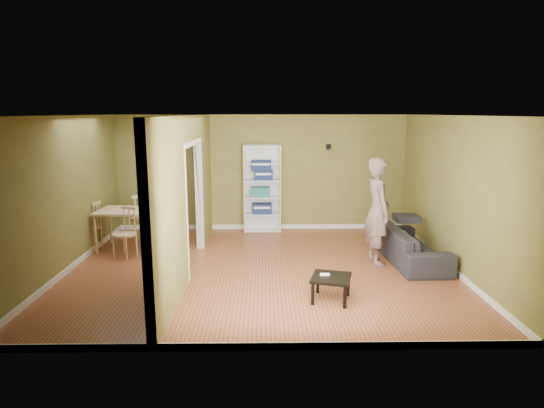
{
  "coord_description": "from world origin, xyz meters",
  "views": [
    {
      "loc": [
        0.08,
        -7.46,
        2.65
      ],
      "look_at": [
        0.2,
        0.2,
        1.1
      ],
      "focal_mm": 30.0,
      "sensor_mm": 36.0,
      "label": 1
    }
  ],
  "objects": [
    {
      "name": "person",
      "position": [
        2.06,
        0.3,
        1.11
      ],
      "size": [
        0.87,
        0.72,
        2.22
      ],
      "primitive_type": "imported",
      "rotation": [
        0.0,
        0.0,
        1.68
      ],
      "color": "slate",
      "rests_on": "ground"
    },
    {
      "name": "paper_box_navy_c",
      "position": [
        0.0,
        2.56,
        1.51
      ],
      "size": [
        0.44,
        0.28,
        0.22
      ],
      "primitive_type": "cube",
      "color": "navy",
      "rests_on": "bookshelf"
    },
    {
      "name": "wall_speaker",
      "position": [
        1.5,
        2.69,
        1.9
      ],
      "size": [
        0.1,
        0.1,
        0.1
      ],
      "primitive_type": "cube",
      "color": "black",
      "rests_on": "room_shell"
    },
    {
      "name": "paper_box_navy_a",
      "position": [
        0.02,
        2.56,
        0.52
      ],
      "size": [
        0.44,
        0.28,
        0.22
      ],
      "primitive_type": "cube",
      "color": "#10194C",
      "rests_on": "bookshelf"
    },
    {
      "name": "chair_far",
      "position": [
        -2.49,
        1.83,
        0.5
      ],
      "size": [
        0.56,
        0.56,
        1.0
      ],
      "primitive_type": null,
      "rotation": [
        0.0,
        0.0,
        3.41
      ],
      "color": "tan",
      "rests_on": "ground"
    },
    {
      "name": "coffee_table",
      "position": [
        1.02,
        -1.35,
        0.31
      ],
      "size": [
        0.54,
        0.54,
        0.36
      ],
      "rotation": [
        0.0,
        0.0,
        -0.27
      ],
      "color": "black",
      "rests_on": "ground"
    },
    {
      "name": "game_controller",
      "position": [
        0.93,
        -1.3,
        0.37
      ],
      "size": [
        0.14,
        0.04,
        0.03
      ],
      "primitive_type": "cube",
      "color": "white",
      "rests_on": "coffee_table"
    },
    {
      "name": "chair_left",
      "position": [
        -3.37,
        1.25,
        0.47
      ],
      "size": [
        0.48,
        0.48,
        0.95
      ],
      "primitive_type": null,
      "rotation": [
        0.0,
        0.0,
        -1.68
      ],
      "color": "tan",
      "rests_on": "ground"
    },
    {
      "name": "chair_near",
      "position": [
        -2.52,
        0.69,
        0.47
      ],
      "size": [
        0.56,
        0.56,
        0.93
      ],
      "primitive_type": null,
      "rotation": [
        0.0,
        0.0,
        -0.39
      ],
      "color": "tan",
      "rests_on": "ground"
    },
    {
      "name": "paper_box_navy_b",
      "position": [
        0.05,
        2.56,
        1.28
      ],
      "size": [
        0.41,
        0.26,
        0.21
      ],
      "primitive_type": "cube",
      "color": "#1A1749",
      "rests_on": "bookshelf"
    },
    {
      "name": "sofa",
      "position": [
        2.7,
        0.39,
        0.39
      ],
      "size": [
        2.1,
        0.99,
        0.78
      ],
      "primitive_type": "imported",
      "rotation": [
        0.0,
        0.0,
        1.62
      ],
      "color": "black",
      "rests_on": "ground"
    },
    {
      "name": "dining_table",
      "position": [
        -2.54,
        1.24,
        0.7
      ],
      "size": [
        1.25,
        0.84,
        0.78
      ],
      "rotation": [
        0.0,
        0.0,
        -0.05
      ],
      "color": "beige",
      "rests_on": "ground"
    },
    {
      "name": "paper_box_teal",
      "position": [
        -0.02,
        2.56,
        0.9
      ],
      "size": [
        0.42,
        0.28,
        0.22
      ],
      "primitive_type": "cube",
      "color": "#0F745A",
      "rests_on": "bookshelf"
    },
    {
      "name": "bookshelf",
      "position": [
        0.02,
        2.6,
        0.97
      ],
      "size": [
        0.82,
        0.36,
        1.95
      ],
      "color": "white",
      "rests_on": "ground"
    },
    {
      "name": "room_shell",
      "position": [
        0.0,
        0.0,
        1.3
      ],
      "size": [
        6.5,
        6.5,
        6.5
      ],
      "color": "#A1542B",
      "rests_on": "ground"
    },
    {
      "name": "partition",
      "position": [
        -1.2,
        0.0,
        1.3
      ],
      "size": [
        0.22,
        5.5,
        2.6
      ],
      "primitive_type": null,
      "color": "olive",
      "rests_on": "ground"
    }
  ]
}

